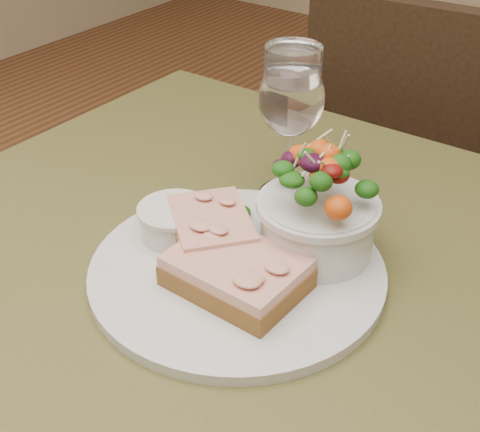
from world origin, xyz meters
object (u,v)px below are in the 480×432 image
Objects in this scene: ramekin at (174,220)px; wine_glass at (291,103)px; salad_bowl at (319,203)px; cafe_table at (225,333)px; chair_far at (422,270)px; dinner_plate at (237,270)px; sandwich_front at (237,272)px; sandwich_back at (211,228)px.

ramekin is 0.42× the size of wine_glass.
wine_glass is (-0.09, 0.09, 0.05)m from salad_bowl.
chair_far is at bearing 90.21° from cafe_table.
dinner_plate is at bearing -125.66° from salad_bowl.
chair_far is 0.83m from salad_bowl.
sandwich_front is at bearing 90.20° from chair_far.
ramekin reaches higher than cafe_table.
wine_glass is at bearing 129.76° from sandwich_back.
wine_glass is at bearing 104.68° from dinner_plate.
sandwich_front is 1.02× the size of salad_bowl.
wine_glass reaches higher than salad_bowl.
sandwich_back is (-0.02, -0.70, 0.49)m from chair_far.
cafe_table is 6.30× the size of salad_bowl.
dinner_plate is (0.02, -0.01, 0.11)m from cafe_table.
sandwich_front is (0.04, -0.04, 0.13)m from cafe_table.
dinner_plate is (0.03, -0.71, 0.46)m from chair_far.
dinner_plate is at bearing -21.65° from cafe_table.
cafe_table is 0.11m from dinner_plate.
sandwich_front is 0.74× the size of wine_glass.
chair_far reaches higher than sandwich_back.
salad_bowl is at bearing 73.30° from sandwich_front.
salad_bowl is 0.14m from wine_glass.
cafe_table is 10.88× the size of ramekin.
ramekin reaches higher than dinner_plate.
cafe_table is 4.57× the size of wine_glass.
sandwich_back is (-0.04, 0.01, 0.03)m from dinner_plate.
sandwich_back is at bearing 149.52° from sandwich_front.
ramekin is at bearing -176.20° from cafe_table.
dinner_plate is at bearing 88.85° from chair_far.
sandwich_back reaches higher than cafe_table.
wine_glass is at bearing 97.06° from cafe_table.
cafe_table is 0.89× the size of chair_far.
chair_far is 0.88m from sandwich_front.
cafe_table is at bearing -82.94° from wine_glass.
chair_far is (-0.00, 0.70, -0.36)m from cafe_table.
sandwich_front is at bearing -54.77° from dinner_plate.
salad_bowl is (0.07, 0.06, 0.17)m from cafe_table.
salad_bowl is at bearing 54.34° from dinner_plate.
dinner_plate is 4.15× the size of ramekin.
ramekin reaches higher than sandwich_front.
wine_glass reaches higher than chair_far.
sandwich_back is at bearing 85.37° from chair_far.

